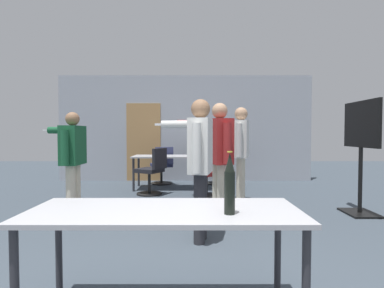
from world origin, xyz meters
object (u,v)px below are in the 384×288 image
(tv_screen, at_px, (360,145))
(person_center_tall, at_px, (199,156))
(person_left_plaid, at_px, (218,150))
(office_chair_far_left, at_px, (162,167))
(beer_bottle, at_px, (229,185))
(office_chair_side_rolled, at_px, (152,173))
(office_chair_mid_tucked, at_px, (203,175))
(person_right_polo, at_px, (240,146))
(office_chair_near_pushed, at_px, (214,166))
(person_near_casual, at_px, (71,153))

(tv_screen, distance_m, person_center_tall, 2.78)
(tv_screen, xyz_separation_m, person_left_plaid, (-2.23, -0.31, -0.06))
(office_chair_far_left, bearing_deg, person_center_tall, -99.77)
(office_chair_far_left, xyz_separation_m, beer_bottle, (0.97, -5.47, 0.50))
(person_left_plaid, distance_m, office_chair_side_rolled, 2.21)
(person_left_plaid, bearing_deg, office_chair_mid_tucked, -9.89)
(person_right_polo, height_order, beer_bottle, person_right_polo)
(office_chair_near_pushed, bearing_deg, office_chair_mid_tucked, 60.52)
(tv_screen, distance_m, office_chair_side_rolled, 3.78)
(office_chair_near_pushed, bearing_deg, office_chair_far_left, -10.03)
(office_chair_side_rolled, distance_m, beer_bottle, 4.38)
(person_center_tall, height_order, office_chair_mid_tucked, person_center_tall)
(person_near_casual, xyz_separation_m, office_chair_side_rolled, (1.06, 1.42, -0.49))
(office_chair_far_left, distance_m, beer_bottle, 5.58)
(office_chair_far_left, bearing_deg, person_right_polo, -73.99)
(person_center_tall, bearing_deg, office_chair_mid_tucked, 8.31)
(office_chair_mid_tucked, bearing_deg, beer_bottle, -36.16)
(tv_screen, relative_size, office_chair_mid_tucked, 1.91)
(person_near_casual, bearing_deg, person_center_tall, -120.54)
(office_chair_mid_tucked, bearing_deg, office_chair_near_pushed, 131.49)
(tv_screen, xyz_separation_m, beer_bottle, (-2.38, -2.76, -0.14))
(tv_screen, relative_size, person_left_plaid, 1.04)
(person_right_polo, xyz_separation_m, person_near_casual, (-2.72, -0.62, -0.09))
(office_chair_side_rolled, bearing_deg, office_chair_near_pushed, -16.01)
(person_right_polo, height_order, office_chair_mid_tucked, person_right_polo)
(office_chair_mid_tucked, relative_size, beer_bottle, 2.34)
(person_right_polo, bearing_deg, person_center_tall, 173.50)
(person_near_casual, bearing_deg, person_right_polo, -76.01)
(tv_screen, height_order, person_right_polo, tv_screen)
(person_center_tall, xyz_separation_m, office_chair_far_left, (-0.82, 3.88, -0.56))
(person_left_plaid, distance_m, office_chair_far_left, 3.27)
(tv_screen, bearing_deg, office_chair_far_left, -129.05)
(person_right_polo, distance_m, person_near_casual, 2.79)
(person_center_tall, relative_size, person_right_polo, 0.96)
(person_center_tall, bearing_deg, office_chair_side_rolled, 30.38)
(person_left_plaid, xyz_separation_m, office_chair_near_pushed, (0.18, 3.19, -0.58))
(person_right_polo, bearing_deg, office_chair_mid_tucked, 61.28)
(person_right_polo, relative_size, office_chair_side_rolled, 1.79)
(tv_screen, relative_size, beer_bottle, 4.46)
(office_chair_near_pushed, relative_size, beer_bottle, 2.37)
(tv_screen, distance_m, person_left_plaid, 2.25)
(person_right_polo, bearing_deg, office_chair_far_left, 53.92)
(person_right_polo, xyz_separation_m, beer_bottle, (-0.62, -3.42, -0.10))
(person_center_tall, xyz_separation_m, office_chair_side_rolled, (-0.90, 2.63, -0.54))
(person_center_tall, distance_m, person_right_polo, 1.98)
(person_center_tall, bearing_deg, person_near_casual, 69.91)
(person_left_plaid, bearing_deg, tv_screen, -97.80)
(person_near_casual, height_order, office_chair_far_left, person_near_casual)
(person_left_plaid, relative_size, beer_bottle, 4.30)
(tv_screen, relative_size, office_chair_near_pushed, 1.88)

